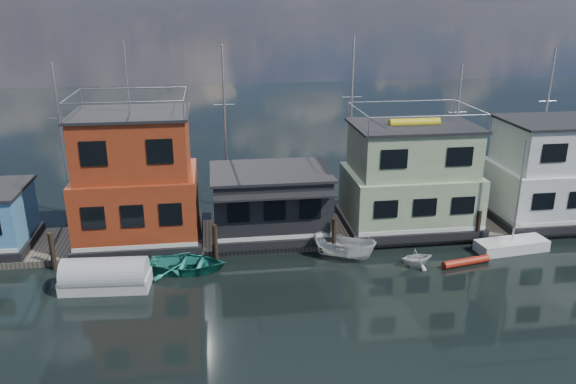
{
  "coord_description": "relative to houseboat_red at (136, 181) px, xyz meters",
  "views": [
    {
      "loc": [
        -3.85,
        -20.68,
        14.48
      ],
      "look_at": [
        0.62,
        12.0,
        3.0
      ],
      "focal_mm": 35.0,
      "sensor_mm": 36.0,
      "label": 1
    }
  ],
  "objects": [
    {
      "name": "ground",
      "position": [
        8.5,
        -12.0,
        -4.1
      ],
      "size": [
        160.0,
        160.0,
        0.0
      ],
      "primitive_type": "plane",
      "color": "black",
      "rests_on": "ground"
    },
    {
      "name": "dock",
      "position": [
        8.5,
        0.0,
        -3.9
      ],
      "size": [
        48.0,
        5.0,
        0.4
      ],
      "primitive_type": "cube",
      "color": "#595147",
      "rests_on": "ground"
    },
    {
      "name": "houseboat_red",
      "position": [
        0.0,
        0.0,
        0.0
      ],
      "size": [
        7.4,
        5.9,
        11.86
      ],
      "color": "black",
      "rests_on": "dock"
    },
    {
      "name": "houseboat_dark",
      "position": [
        8.0,
        -0.02,
        -1.69
      ],
      "size": [
        7.4,
        6.1,
        4.06
      ],
      "color": "black",
      "rests_on": "dock"
    },
    {
      "name": "houseboat_green",
      "position": [
        17.0,
        0.0,
        -0.55
      ],
      "size": [
        8.4,
        5.9,
        7.03
      ],
      "color": "black",
      "rests_on": "dock"
    },
    {
      "name": "houseboat_white",
      "position": [
        27.0,
        0.0,
        -0.57
      ],
      "size": [
        8.4,
        5.9,
        6.66
      ],
      "color": "black",
      "rests_on": "dock"
    },
    {
      "name": "pilings",
      "position": [
        8.17,
        -2.8,
        -3.0
      ],
      "size": [
        42.28,
        0.28,
        2.2
      ],
      "color": "#2D2116",
      "rests_on": "ground"
    },
    {
      "name": "background_masts",
      "position": [
        13.26,
        6.0,
        1.45
      ],
      "size": [
        36.4,
        0.16,
        12.0
      ],
      "color": "silver",
      "rests_on": "ground"
    },
    {
      "name": "red_kayak",
      "position": [
        18.63,
        -5.45,
        -3.89
      ],
      "size": [
        2.99,
        1.02,
        0.43
      ],
      "primitive_type": "cylinder",
      "rotation": [
        0.0,
        1.57,
        0.2
      ],
      "color": "#AD2412",
      "rests_on": "ground"
    },
    {
      "name": "motorboat",
      "position": [
        11.92,
        -3.69,
        -3.37
      ],
      "size": [
        3.97,
        3.3,
        1.47
      ],
      "primitive_type": "imported",
      "rotation": [
        0.0,
        0.0,
        0.99
      ],
      "color": "silver",
      "rests_on": "ground"
    },
    {
      "name": "tarp_runabout",
      "position": [
        -1.25,
        -5.47,
        -3.42
      ],
      "size": [
        4.64,
        2.12,
        1.84
      ],
      "rotation": [
        0.0,
        0.0,
        -0.07
      ],
      "color": "silver",
      "rests_on": "ground"
    },
    {
      "name": "dinghy_white",
      "position": [
        15.79,
        -5.11,
        -3.58
      ],
      "size": [
        2.18,
        1.95,
        1.04
      ],
      "primitive_type": "imported",
      "rotation": [
        0.0,
        0.0,
        1.7
      ],
      "color": "silver",
      "rests_on": "ground"
    },
    {
      "name": "day_sailer",
      "position": [
        22.17,
        -3.96,
        -3.69
      ],
      "size": [
        4.49,
        1.96,
        6.86
      ],
      "rotation": [
        0.0,
        0.0,
        0.12
      ],
      "color": "silver",
      "rests_on": "ground"
    },
    {
      "name": "dinghy_teal",
      "position": [
        2.89,
        -4.02,
        -3.65
      ],
      "size": [
        4.89,
        3.88,
        0.91
      ],
      "primitive_type": "imported",
      "rotation": [
        0.0,
        0.0,
        1.39
      ],
      "color": "#227E6E",
      "rests_on": "ground"
    }
  ]
}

